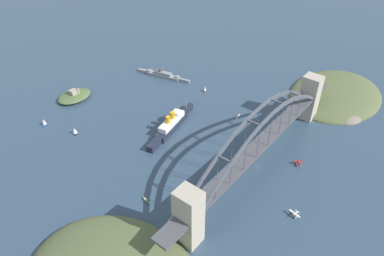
% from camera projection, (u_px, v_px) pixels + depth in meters
% --- Properties ---
extents(ground_plane, '(1400.00, 1400.00, 0.00)m').
position_uv_depth(ground_plane, '(258.00, 166.00, 340.30)').
color(ground_plane, '#2D4256').
extents(harbor_arch_bridge, '(272.74, 18.37, 65.37)m').
position_uv_depth(harbor_arch_bridge, '(261.00, 143.00, 323.57)').
color(harbor_arch_bridge, '#ADA38E').
rests_on(harbor_arch_bridge, ground).
extents(headland_east_shore, '(136.80, 104.28, 22.95)m').
position_uv_depth(headland_east_shore, '(336.00, 96.00, 441.01)').
color(headland_east_shore, '#515B38').
rests_on(headland_east_shore, ground).
extents(ocean_liner, '(89.84, 24.81, 19.75)m').
position_uv_depth(ocean_liner, '(172.00, 124.00, 384.57)').
color(ocean_liner, '#1E2333').
rests_on(ocean_liner, ground).
extents(naval_cruiser, '(21.39, 76.14, 17.14)m').
position_uv_depth(naval_cruiser, '(163.00, 75.00, 478.81)').
color(naval_cruiser, gray).
rests_on(naval_cruiser, ground).
extents(fort_island_mid_harbor, '(41.48, 31.27, 12.30)m').
position_uv_depth(fort_island_mid_harbor, '(74.00, 96.00, 435.12)').
color(fort_island_mid_harbor, '#4C6038').
rests_on(fort_island_mid_harbor, ground).
extents(seaplane_taxiing_near_bridge, '(7.20, 10.46, 5.13)m').
position_uv_depth(seaplane_taxiing_near_bridge, '(295.00, 214.00, 291.60)').
color(seaplane_taxiing_near_bridge, '#B7B7B2').
rests_on(seaplane_taxiing_near_bridge, ground).
extents(seaplane_second_in_formation, '(8.53, 8.55, 4.76)m').
position_uv_depth(seaplane_second_in_formation, '(298.00, 163.00, 341.15)').
color(seaplane_second_in_formation, '#B7B7B2').
rests_on(seaplane_second_in_formation, ground).
extents(small_boat_0, '(7.31, 5.63, 8.52)m').
position_uv_depth(small_boat_0, '(44.00, 122.00, 390.93)').
color(small_boat_0, '#234C8C').
rests_on(small_boat_0, ground).
extents(small_boat_1, '(8.99, 2.80, 2.01)m').
position_uv_depth(small_boat_1, '(238.00, 116.00, 405.13)').
color(small_boat_1, silver).
rests_on(small_boat_1, ground).
extents(small_boat_2, '(5.28, 6.29, 7.91)m').
position_uv_depth(small_boat_2, '(205.00, 89.00, 448.06)').
color(small_boat_2, '#B2231E').
rests_on(small_boat_2, ground).
extents(small_boat_3, '(3.68, 11.55, 1.93)m').
position_uv_depth(small_boat_3, '(146.00, 200.00, 305.48)').
color(small_boat_3, '#2D6B3D').
rests_on(small_boat_3, ground).
extents(small_boat_4, '(6.42, 7.98, 8.06)m').
position_uv_depth(small_boat_4, '(75.00, 131.00, 378.67)').
color(small_boat_4, black).
rests_on(small_boat_4, ground).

